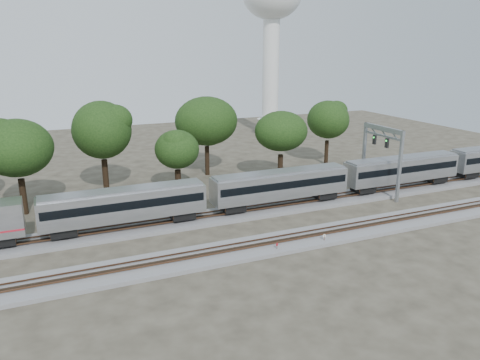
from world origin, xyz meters
The scene contains 15 objects.
ground centered at (0.00, 0.00, 0.00)m, with size 160.00×160.00×0.00m, color #383328.
track_far centered at (0.00, 6.00, 0.21)m, with size 160.00×5.00×0.73m.
track_near centered at (0.00, -4.00, 0.21)m, with size 160.00×5.00×0.73m.
train centered at (10.55, 6.00, 3.30)m, with size 93.81×3.24×4.77m.
switch_stand_red centered at (3.90, -5.60, 0.66)m, with size 0.31×0.16×1.03m.
switch_stand_white centered at (9.47, -5.64, 0.69)m, with size 0.34×0.12×1.09m.
switch_lever centered at (8.42, -5.40, 0.15)m, with size 0.50×0.30×0.30m, color #512D19.
water_tower centered at (32.77, 53.21, 27.13)m, with size 13.23×13.23×36.61m.
signal_gantry centered at (26.00, 6.00, 6.99)m, with size 0.67×7.89×9.60m.
tree_2 centered at (-19.52, 16.86, 8.33)m, with size 8.48×8.48×11.96m.
tree_3 centered at (-9.02, 21.53, 9.04)m, with size 9.20×9.20×12.97m.
tree_4 centered at (0.28, 17.40, 6.34)m, with size 6.48×6.48×9.13m.
tree_5 centered at (7.38, 25.25, 8.71)m, with size 8.87×8.87×12.50m.
tree_6 centered at (16.31, 17.10, 7.80)m, with size 7.95×7.95×11.21m.
tree_7 centered at (28.83, 23.47, 7.89)m, with size 8.04×8.04×11.34m.
Camera 1 is at (-16.66, -43.90, 20.05)m, focal length 35.00 mm.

